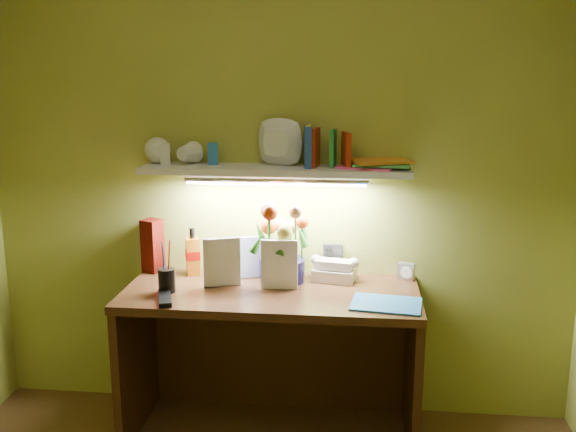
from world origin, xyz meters
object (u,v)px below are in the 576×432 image
Objects in this scene: desk at (271,363)px; desk_clock at (406,271)px; telephone at (335,268)px; whisky_bottle at (193,251)px; flower_bouquet at (282,243)px.

desk is 16.71× the size of desk_clock.
desk_clock is (0.35, 0.05, -0.02)m from telephone.
desk is at bearing -25.02° from whisky_bottle.
desk_clock is at bearing 1.93° from whisky_bottle.
telephone is at bearing 9.55° from flower_bouquet.
desk is 0.56m from telephone.
desk is 0.81m from desk_clock.
desk_clock is at bearing 19.98° from desk.
telephone is 0.36m from desk_clock.
whisky_bottle is (-0.43, 0.20, 0.50)m from desk.
telephone is 0.84× the size of whisky_bottle.
whisky_bottle is at bearing 154.98° from desk.
telephone reaches higher than desk.
whisky_bottle is at bearing 173.32° from flower_bouquet.
desk_clock is (0.65, 0.24, 0.42)m from desk.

